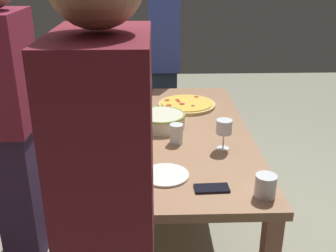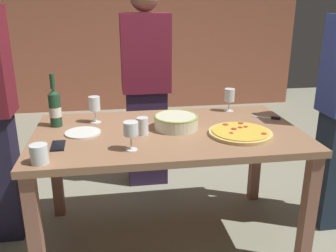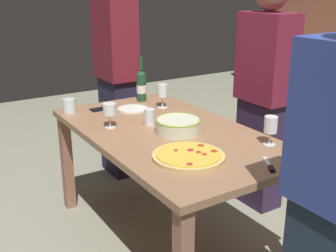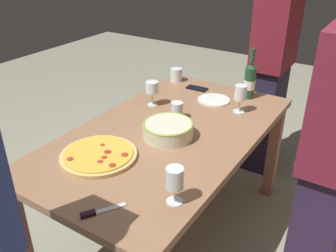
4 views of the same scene
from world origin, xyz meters
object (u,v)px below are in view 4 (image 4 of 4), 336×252
at_px(cup_amber, 176,75).
at_px(side_plate, 214,100).
at_px(pizza_knife, 97,212).
at_px(person_guest_right, 333,159).
at_px(dining_table, 168,145).
at_px(wine_glass_far_left, 175,180).
at_px(wine_glass_near_pizza, 241,93).
at_px(wine_glass_by_bottle, 152,88).
at_px(cell_phone, 197,88).
at_px(cup_ceramic, 177,111).
at_px(person_host, 272,62).
at_px(pizza, 99,155).
at_px(serving_bowl, 168,129).
at_px(wine_bottle, 250,80).

relative_size(cup_amber, side_plate, 0.45).
xyz_separation_m(pizza_knife, person_guest_right, (-0.76, 0.70, 0.08)).
relative_size(dining_table, wine_glass_far_left, 9.89).
bearing_deg(wine_glass_near_pizza, cup_amber, -112.35).
height_order(wine_glass_by_bottle, cell_phone, wine_glass_by_bottle).
bearing_deg(cup_amber, dining_table, 28.25).
bearing_deg(cup_ceramic, wine_glass_far_left, 30.73).
height_order(cup_amber, person_host, person_host).
distance_m(dining_table, wine_glass_near_pizza, 0.54).
bearing_deg(cell_phone, pizza, -1.00).
relative_size(side_plate, pizza_knife, 1.27).
relative_size(serving_bowl, person_host, 0.16).
bearing_deg(cup_ceramic, person_host, 166.14).
height_order(dining_table, cell_phone, cell_phone).
xyz_separation_m(side_plate, cell_phone, (-0.12, -0.19, 0.00)).
relative_size(wine_bottle, wine_glass_far_left, 2.03).
relative_size(wine_glass_near_pizza, side_plate, 0.82).
relative_size(wine_bottle, wine_glass_by_bottle, 2.13).
relative_size(dining_table, wine_glass_near_pizza, 9.38).
bearing_deg(pizza_knife, side_plate, -175.15).
bearing_deg(wine_glass_by_bottle, wine_bottle, 133.45).
distance_m(cup_ceramic, cell_phone, 0.49).
bearing_deg(pizza_knife, wine_glass_by_bottle, -157.04).
xyz_separation_m(wine_bottle, wine_glass_far_left, (1.17, 0.15, -0.01)).
relative_size(cell_phone, person_guest_right, 0.09).
bearing_deg(person_guest_right, pizza, 21.89).
relative_size(wine_glass_by_bottle, person_guest_right, 0.09).
bearing_deg(wine_glass_far_left, wine_bottle, -172.55).
distance_m(side_plate, person_host, 0.64).
distance_m(wine_glass_far_left, person_host, 1.61).
distance_m(wine_bottle, cell_phone, 0.38).
bearing_deg(person_host, dining_table, 0.00).
distance_m(pizza, side_plate, 0.93).
xyz_separation_m(wine_glass_far_left, pizza_knife, (0.22, -0.22, -0.10)).
bearing_deg(pizza_knife, wine_glass_near_pizza, 175.06).
xyz_separation_m(wine_glass_far_left, cup_amber, (-1.17, -0.71, -0.06)).
distance_m(wine_glass_by_bottle, person_host, 0.99).
xyz_separation_m(wine_glass_by_bottle, cup_ceramic, (0.08, 0.23, -0.06)).
bearing_deg(wine_glass_near_pizza, pizza_knife, -4.94).
bearing_deg(wine_glass_near_pizza, dining_table, -27.80).
height_order(dining_table, wine_glass_far_left, wine_glass_far_left).
height_order(dining_table, wine_glass_near_pizza, wine_glass_near_pizza).
distance_m(wine_bottle, person_host, 0.43).
distance_m(wine_glass_by_bottle, wine_glass_far_left, 0.95).
bearing_deg(wine_glass_by_bottle, pizza_knife, 22.96).
relative_size(pizza_knife, person_guest_right, 0.10).
xyz_separation_m(cup_amber, cup_ceramic, (0.53, 0.33, 0.00)).
xyz_separation_m(wine_glass_near_pizza, wine_glass_by_bottle, (0.20, -0.50, -0.01)).
distance_m(dining_table, pizza_knife, 0.73).
bearing_deg(wine_glass_far_left, wine_glass_by_bottle, -139.74).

